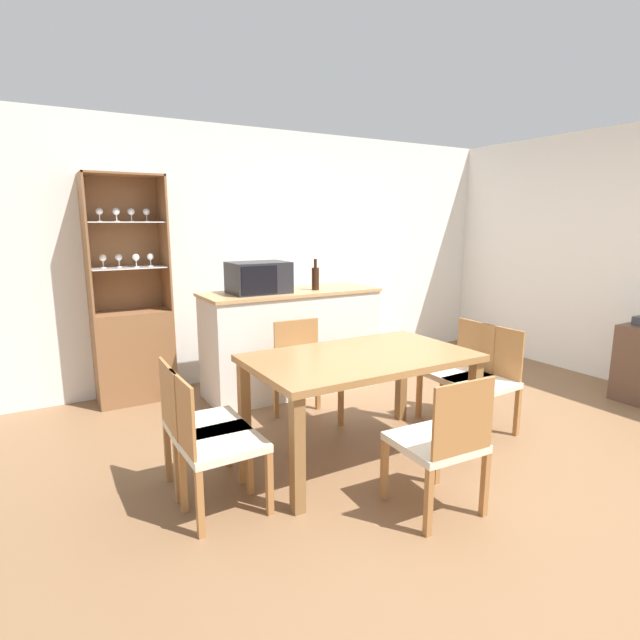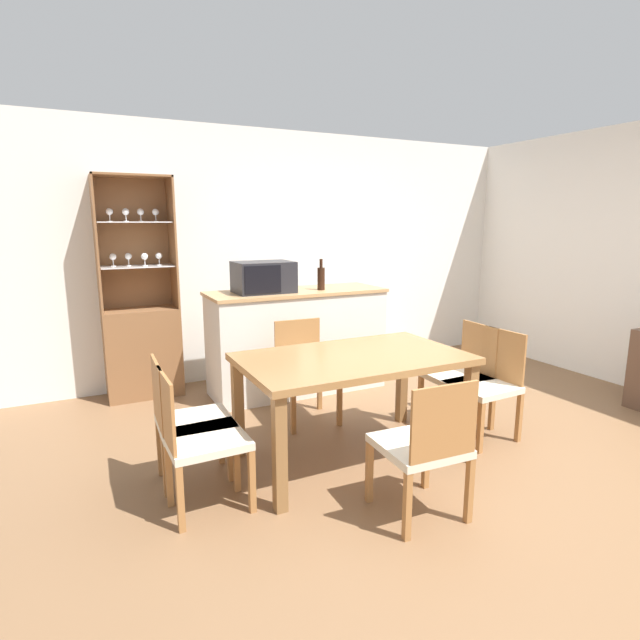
{
  "view_description": "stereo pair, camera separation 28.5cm",
  "coord_description": "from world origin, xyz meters",
  "px_view_note": "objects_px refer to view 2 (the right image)",
  "views": [
    {
      "loc": [
        -2.56,
        -2.25,
        1.62
      ],
      "look_at": [
        -0.55,
        1.16,
        0.84
      ],
      "focal_mm": 28.0,
      "sensor_mm": 36.0,
      "label": 1
    },
    {
      "loc": [
        -2.3,
        -2.39,
        1.62
      ],
      "look_at": [
        -0.55,
        1.16,
        0.84
      ],
      "focal_mm": 28.0,
      "sensor_mm": 36.0,
      "label": 2
    }
  ],
  "objects_px": {
    "dining_chair_head_near": "(424,446)",
    "dining_chair_side_right_near": "(486,384)",
    "display_cabinet": "(142,334)",
    "wine_bottle": "(321,278)",
    "dining_chair_side_left_near": "(198,439)",
    "microwave": "(263,277)",
    "dining_chair_side_right_far": "(461,375)",
    "dining_chair_side_left_far": "(188,422)",
    "dining_chair_head_far": "(305,371)",
    "dining_table": "(353,368)"
  },
  "relations": [
    {
      "from": "dining_chair_head_near",
      "to": "dining_chair_side_right_near",
      "type": "xyz_separation_m",
      "value": [
        1.09,
        0.65,
        0.0
      ]
    },
    {
      "from": "display_cabinet",
      "to": "wine_bottle",
      "type": "relative_size",
      "value": 6.89
    },
    {
      "from": "dining_chair_side_left_near",
      "to": "microwave",
      "type": "xyz_separation_m",
      "value": [
        1.0,
        1.62,
        0.71
      ]
    },
    {
      "from": "dining_chair_side_right_near",
      "to": "dining_chair_side_right_far",
      "type": "xyz_separation_m",
      "value": [
        0.0,
        0.27,
        0.0
      ]
    },
    {
      "from": "dining_chair_side_right_far",
      "to": "microwave",
      "type": "bearing_deg",
      "value": 43.16
    },
    {
      "from": "dining_chair_side_left_near",
      "to": "dining_chair_side_right_far",
      "type": "height_order",
      "value": "same"
    },
    {
      "from": "dining_chair_side_left_far",
      "to": "wine_bottle",
      "type": "distance_m",
      "value": 2.12
    },
    {
      "from": "wine_bottle",
      "to": "dining_chair_head_far",
      "type": "bearing_deg",
      "value": -126.24
    },
    {
      "from": "dining_chair_side_left_far",
      "to": "microwave",
      "type": "bearing_deg",
      "value": 145.19
    },
    {
      "from": "dining_chair_head_far",
      "to": "wine_bottle",
      "type": "bearing_deg",
      "value": -123.76
    },
    {
      "from": "dining_table",
      "to": "dining_chair_side_left_near",
      "type": "relative_size",
      "value": 1.84
    },
    {
      "from": "display_cabinet",
      "to": "dining_chair_side_left_far",
      "type": "relative_size",
      "value": 2.48
    },
    {
      "from": "display_cabinet",
      "to": "microwave",
      "type": "xyz_separation_m",
      "value": [
        1.03,
        -0.52,
        0.53
      ]
    },
    {
      "from": "dining_chair_side_right_near",
      "to": "microwave",
      "type": "height_order",
      "value": "microwave"
    },
    {
      "from": "dining_chair_head_near",
      "to": "wine_bottle",
      "type": "relative_size",
      "value": 2.78
    },
    {
      "from": "dining_chair_head_far",
      "to": "wine_bottle",
      "type": "distance_m",
      "value": 1.04
    },
    {
      "from": "dining_chair_side_right_far",
      "to": "dining_chair_side_left_far",
      "type": "bearing_deg",
      "value": 92.25
    },
    {
      "from": "dining_table",
      "to": "dining_chair_head_near",
      "type": "relative_size",
      "value": 1.84
    },
    {
      "from": "dining_chair_side_left_near",
      "to": "dining_chair_side_right_far",
      "type": "relative_size",
      "value": 1.0
    },
    {
      "from": "display_cabinet",
      "to": "dining_chair_head_far",
      "type": "xyz_separation_m",
      "value": [
        1.12,
        -1.22,
        -0.18
      ]
    },
    {
      "from": "dining_table",
      "to": "microwave",
      "type": "relative_size",
      "value": 2.88
    },
    {
      "from": "dining_chair_head_far",
      "to": "microwave",
      "type": "height_order",
      "value": "microwave"
    },
    {
      "from": "dining_chair_side_left_near",
      "to": "display_cabinet",
      "type": "bearing_deg",
      "value": 179.6
    },
    {
      "from": "display_cabinet",
      "to": "dining_chair_side_left_far",
      "type": "height_order",
      "value": "display_cabinet"
    },
    {
      "from": "dining_chair_side_right_far",
      "to": "wine_bottle",
      "type": "distance_m",
      "value": 1.58
    },
    {
      "from": "dining_table",
      "to": "dining_chair_side_right_far",
      "type": "xyz_separation_m",
      "value": [
        1.09,
        0.13,
        -0.23
      ]
    },
    {
      "from": "dining_chair_head_near",
      "to": "dining_chair_side_right_near",
      "type": "bearing_deg",
      "value": 33.67
    },
    {
      "from": "microwave",
      "to": "wine_bottle",
      "type": "xyz_separation_m",
      "value": [
        0.55,
        -0.08,
        -0.03
      ]
    },
    {
      "from": "wine_bottle",
      "to": "display_cabinet",
      "type": "bearing_deg",
      "value": 159.38
    },
    {
      "from": "dining_table",
      "to": "dining_chair_side_right_far",
      "type": "bearing_deg",
      "value": 6.98
    },
    {
      "from": "dining_chair_side_left_far",
      "to": "dining_chair_side_right_far",
      "type": "distance_m",
      "value": 2.17
    },
    {
      "from": "dining_chair_head_near",
      "to": "wine_bottle",
      "type": "bearing_deg",
      "value": 80.87
    },
    {
      "from": "wine_bottle",
      "to": "dining_table",
      "type": "bearing_deg",
      "value": -108.15
    },
    {
      "from": "dining_chair_head_far",
      "to": "dining_chair_side_left_near",
      "type": "bearing_deg",
      "value": 42.64
    },
    {
      "from": "dining_chair_side_right_near",
      "to": "dining_chair_side_right_far",
      "type": "relative_size",
      "value": 1.0
    },
    {
      "from": "dining_chair_side_right_far",
      "to": "microwave",
      "type": "xyz_separation_m",
      "value": [
        -1.17,
        1.36,
        0.71
      ]
    },
    {
      "from": "display_cabinet",
      "to": "wine_bottle",
      "type": "height_order",
      "value": "display_cabinet"
    },
    {
      "from": "dining_chair_side_left_near",
      "to": "dining_chair_side_right_far",
      "type": "bearing_deg",
      "value": 95.87
    },
    {
      "from": "display_cabinet",
      "to": "dining_chair_side_left_near",
      "type": "height_order",
      "value": "display_cabinet"
    },
    {
      "from": "display_cabinet",
      "to": "microwave",
      "type": "bearing_deg",
      "value": -26.61
    },
    {
      "from": "dining_chair_head_far",
      "to": "dining_chair_side_left_near",
      "type": "height_order",
      "value": "same"
    },
    {
      "from": "display_cabinet",
      "to": "dining_chair_head_far",
      "type": "relative_size",
      "value": 2.48
    },
    {
      "from": "dining_chair_side_left_near",
      "to": "dining_chair_side_right_near",
      "type": "height_order",
      "value": "same"
    },
    {
      "from": "dining_chair_head_near",
      "to": "dining_chair_side_left_far",
      "type": "distance_m",
      "value": 1.42
    },
    {
      "from": "display_cabinet",
      "to": "dining_chair_head_near",
      "type": "xyz_separation_m",
      "value": [
        1.11,
        -2.79,
        -0.18
      ]
    },
    {
      "from": "dining_chair_head_far",
      "to": "microwave",
      "type": "bearing_deg",
      "value": -80.42
    },
    {
      "from": "dining_chair_side_left_far",
      "to": "dining_table",
      "type": "bearing_deg",
      "value": 84.5
    },
    {
      "from": "dining_table",
      "to": "dining_chair_head_near",
      "type": "xyz_separation_m",
      "value": [
        -0.0,
        -0.78,
        -0.23
      ]
    },
    {
      "from": "display_cabinet",
      "to": "dining_chair_head_near",
      "type": "distance_m",
      "value": 3.01
    },
    {
      "from": "dining_chair_head_near",
      "to": "dining_chair_side_right_far",
      "type": "height_order",
      "value": "same"
    }
  ]
}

